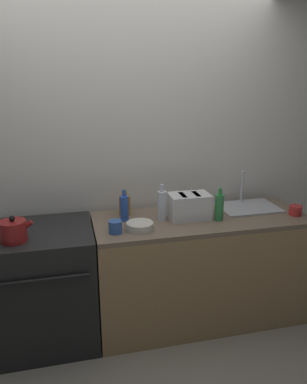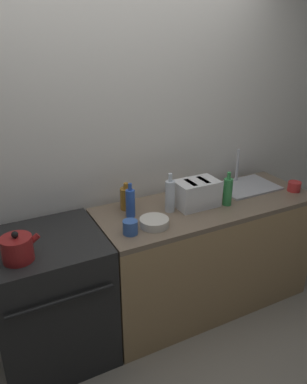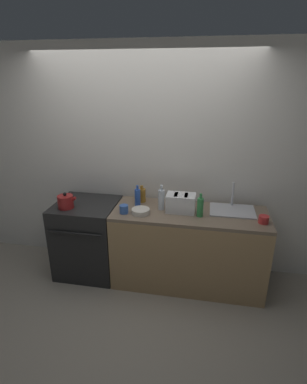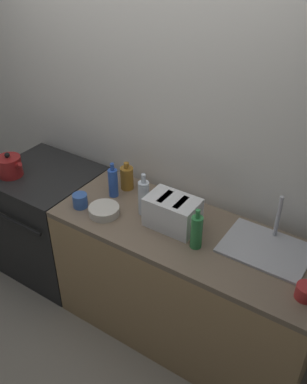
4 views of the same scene
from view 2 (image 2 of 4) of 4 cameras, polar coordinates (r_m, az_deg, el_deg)
name	(u,v)px [view 2 (image 2 of 4)]	position (r m, az deg, el deg)	size (l,w,h in m)	color
ground_plane	(156,352)	(2.82, 0.41, -23.17)	(12.00, 12.00, 0.00)	gray
wall_back	(110,145)	(2.68, -6.58, 7.19)	(8.00, 0.05, 2.60)	silver
stove	(51,298)	(2.60, -15.29, -15.28)	(0.70, 0.69, 0.88)	black
counter_block	(204,254)	(2.98, 7.77, -9.34)	(1.65, 0.63, 0.88)	tan
kettle	(18,249)	(2.19, -20.01, -8.10)	(0.21, 0.17, 0.18)	maroon
toaster	(197,193)	(2.68, 6.57, -0.20)	(0.30, 0.20, 0.19)	white
sink_tray	(246,185)	(3.10, 13.88, 1.01)	(0.47, 0.35, 0.28)	#B7B7BC
bottle_blue	(130,203)	(2.51, -3.58, -1.65)	(0.06, 0.06, 0.24)	#2D56B7
bottle_green	(228,191)	(2.72, 11.24, 0.11)	(0.07, 0.07, 0.25)	#338C47
bottle_amber	(126,198)	(2.63, -4.15, -0.94)	(0.09, 0.09, 0.19)	#9E6B23
bottle_clear	(170,196)	(2.57, 2.52, -0.56)	(0.07, 0.07, 0.28)	silver
cup_red	(294,186)	(3.13, 20.65, 0.80)	(0.10, 0.10, 0.08)	red
cup_blue	(130,227)	(2.33, -3.56, -5.39)	(0.09, 0.09, 0.09)	#3860B2
bowl	(154,222)	(2.41, 0.11, -4.66)	(0.19, 0.19, 0.05)	beige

